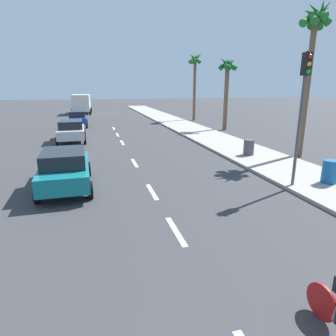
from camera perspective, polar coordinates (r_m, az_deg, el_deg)
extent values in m
plane|color=#38383A|center=(19.72, -8.08, 3.68)|extent=(160.00, 160.00, 0.00)
cube|color=#9E998E|center=(23.41, 8.62, 5.68)|extent=(3.60, 80.00, 0.14)
cube|color=white|center=(8.61, 1.51, -12.00)|extent=(0.16, 1.80, 0.01)
cube|color=white|center=(11.60, -3.08, -4.58)|extent=(0.16, 1.80, 0.01)
cube|color=white|center=(15.99, -6.45, 0.98)|extent=(0.16, 1.80, 0.01)
cube|color=white|center=(21.94, -8.79, 4.85)|extent=(0.16, 1.80, 0.01)
cube|color=white|center=(25.61, -9.68, 6.32)|extent=(0.16, 1.80, 0.01)
cube|color=white|center=(29.63, -10.41, 7.50)|extent=(0.16, 1.80, 0.01)
cylinder|color=red|center=(6.30, 27.44, -21.87)|extent=(0.09, 0.66, 0.66)
cube|color=#14727A|center=(12.55, -19.14, -0.59)|extent=(1.91, 4.36, 0.64)
cube|color=black|center=(12.19, -19.44, 1.85)|extent=(1.64, 2.28, 0.56)
cylinder|color=black|center=(14.14, -22.39, -0.71)|extent=(0.19, 0.64, 0.64)
cylinder|color=black|center=(14.03, -15.04, -0.18)|extent=(0.19, 0.64, 0.64)
cylinder|color=black|center=(11.36, -23.91, -4.69)|extent=(0.19, 0.64, 0.64)
cylinder|color=black|center=(11.22, -14.70, -4.08)|extent=(0.19, 0.64, 0.64)
cube|color=#B7BABF|center=(23.28, -18.07, 6.59)|extent=(1.92, 4.41, 0.64)
cube|color=black|center=(22.99, -18.21, 7.98)|extent=(1.66, 2.31, 0.56)
cylinder|color=black|center=(24.86, -20.01, 6.07)|extent=(0.19, 0.64, 0.64)
cylinder|color=black|center=(24.79, -15.75, 6.40)|extent=(0.19, 0.64, 0.64)
cylinder|color=black|center=(21.93, -20.52, 4.88)|extent=(0.19, 0.64, 0.64)
cylinder|color=black|center=(21.85, -15.70, 5.25)|extent=(0.19, 0.64, 0.64)
cube|color=#1E389E|center=(31.74, -16.94, 8.85)|extent=(1.71, 4.02, 0.64)
cube|color=black|center=(31.49, -17.04, 9.90)|extent=(1.49, 2.09, 0.56)
cylinder|color=black|center=(33.17, -18.30, 8.36)|extent=(0.18, 0.64, 0.64)
cylinder|color=black|center=(33.12, -15.36, 8.57)|extent=(0.18, 0.64, 0.64)
cylinder|color=black|center=(30.47, -18.55, 7.77)|extent=(0.18, 0.64, 0.64)
cylinder|color=black|center=(30.41, -15.36, 8.01)|extent=(0.18, 0.64, 0.64)
cube|color=beige|center=(49.01, -16.10, 11.62)|extent=(2.49, 2.43, 1.40)
cube|color=silver|center=(46.00, -16.35, 11.95)|extent=(2.56, 4.25, 2.30)
cylinder|color=black|center=(49.01, -17.46, 10.63)|extent=(0.31, 0.91, 0.90)
cylinder|color=black|center=(48.87, -14.62, 10.83)|extent=(0.31, 0.91, 0.90)
cylinder|color=black|center=(45.14, -17.86, 10.25)|extent=(0.31, 0.91, 0.90)
cylinder|color=black|center=(44.98, -14.77, 10.46)|extent=(0.31, 0.91, 0.90)
cylinder|color=brown|center=(18.47, 25.17, 13.64)|extent=(0.31, 0.31, 7.69)
cone|color=#1E6B28|center=(18.96, 27.22, 24.72)|extent=(0.48, 1.56, 1.34)
cone|color=#1E6B28|center=(19.06, 26.45, 24.75)|extent=(1.41, 1.16, 1.19)
cone|color=#1E6B28|center=(18.96, 25.88, 24.87)|extent=(1.66, 0.87, 1.32)
cone|color=#1E6B28|center=(18.75, 25.77, 25.01)|extent=(0.87, 1.44, 1.34)
cone|color=#1E6B28|center=(18.58, 26.37, 25.05)|extent=(1.03, 1.36, 1.05)
cone|color=#1E6B28|center=(18.61, 27.04, 24.95)|extent=(1.50, 0.60, 1.25)
cone|color=#1E6B28|center=(18.79, 27.40, 24.80)|extent=(1.41, 1.51, 1.53)
cylinder|color=brown|center=(28.38, 11.10, 13.28)|extent=(0.39, 0.39, 6.08)
cone|color=#195B23|center=(28.50, 11.92, 19.07)|extent=(0.62, 1.42, 0.95)
cone|color=#195B23|center=(28.68, 11.44, 19.07)|extent=(1.41, 1.10, 1.07)
cone|color=#195B23|center=(28.64, 11.11, 19.09)|extent=(1.55, 0.67, 1.26)
cone|color=#195B23|center=(28.40, 10.88, 19.13)|extent=(0.81, 1.68, 1.26)
cone|color=#195B23|center=(28.26, 11.04, 19.14)|extent=(0.81, 1.39, 1.36)
cone|color=#195B23|center=(28.18, 11.46, 19.13)|extent=(1.79, 1.08, 1.39)
cone|color=#195B23|center=(28.29, 11.85, 19.10)|extent=(1.79, 1.46, 1.19)
cylinder|color=brown|center=(36.26, 5.11, 14.81)|extent=(0.33, 0.33, 7.21)
cone|color=#1E6B28|center=(36.52, 5.61, 20.23)|extent=(0.65, 1.50, 1.39)
cone|color=#1E6B28|center=(36.63, 5.38, 20.23)|extent=(1.50, 1.38, 1.36)
cone|color=#1E6B28|center=(36.60, 5.02, 20.24)|extent=(1.51, 0.75, 1.33)
cone|color=#1E6B28|center=(36.47, 4.85, 20.26)|extent=(1.13, 1.38, 1.41)
cone|color=#1E6B28|center=(36.24, 4.92, 20.29)|extent=(0.79, 1.38, 1.16)
cone|color=#1E6B28|center=(36.15, 5.24, 20.29)|extent=(1.56, 0.95, 1.37)
cone|color=#1E6B28|center=(36.26, 5.60, 20.27)|extent=(1.40, 1.28, 1.25)
cylinder|color=#4C4C51|center=(12.49, 23.96, 7.83)|extent=(0.12, 0.12, 5.20)
cube|color=black|center=(12.44, 25.08, 17.66)|extent=(0.28, 0.24, 0.80)
sphere|color=red|center=(12.36, 25.62, 18.79)|extent=(0.16, 0.16, 0.16)
sphere|color=gold|center=(12.34, 25.47, 17.60)|extent=(0.16, 0.16, 0.16)
sphere|color=green|center=(12.33, 25.33, 16.40)|extent=(0.16, 0.16, 0.16)
cylinder|color=#14518C|center=(13.76, 28.66, -0.62)|extent=(0.60, 0.60, 0.95)
cylinder|color=#47474C|center=(17.73, 15.27, 3.87)|extent=(0.60, 0.60, 0.88)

